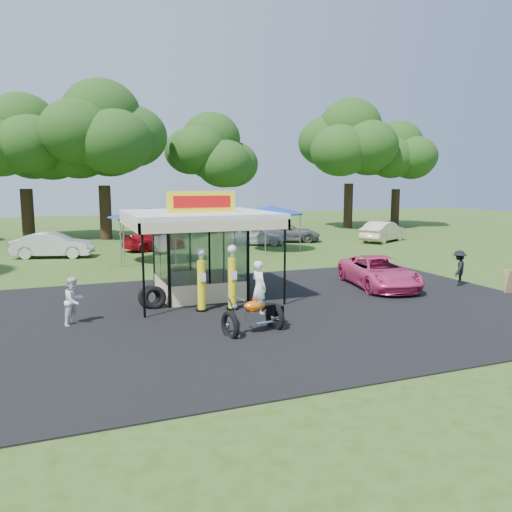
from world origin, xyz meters
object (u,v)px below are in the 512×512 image
Objects in this scene: spectator_west at (74,301)px; spectator_east_a at (459,268)px; kiosk_car at (187,275)px; bg_car_d at (288,233)px; gas_station_kiosk at (199,252)px; a_frame_sign at (512,282)px; pink_sedan at (379,272)px; bg_car_b at (155,241)px; bg_car_a at (53,245)px; gas_pump_left at (201,281)px; bg_car_e at (383,231)px; motorcycle at (257,304)px; bg_car_c at (256,236)px; tent_west at (148,213)px; tent_east at (271,210)px; gas_pump_right at (232,279)px.

spectator_east_a reaches higher than spectator_west.
bg_car_d is at bearing -39.17° from kiosk_car.
gas_station_kiosk is 3.41× the size of spectator_east_a.
pink_sedan is (-4.37, 2.95, 0.17)m from a_frame_sign.
spectator_west is 0.35× the size of bg_car_b.
spectator_west is 0.33× the size of bg_car_a.
gas_pump_left is 0.49× the size of bg_car_a.
bg_car_e is (6.08, 17.40, 0.29)m from a_frame_sign.
motorcycle is at bearing -177.13° from kiosk_car.
a_frame_sign is at bearing -53.80° from spectator_west.
motorcycle is 0.45× the size of bg_car_d.
spectator_east_a is at bearing -146.95° from bg_car_c.
bg_car_d is (3.02, 1.11, 0.01)m from bg_car_c.
gas_station_kiosk reaches higher than tent_west.
pink_sedan is 1.12× the size of tent_east.
bg_car_a is (-0.84, 15.94, -0.01)m from spectator_west.
spectator_west is at bearing 134.59° from kiosk_car.
spectator_west is 0.36× the size of tent_east.
bg_car_a reaches higher than bg_car_d.
gas_pump_right reaches higher than bg_car_d.
tent_east is at bearing 163.89° from bg_car_d.
tent_west is (-11.63, -6.31, 2.12)m from bg_car_d.
motorcycle reaches higher than kiosk_car.
bg_car_a is at bearing 44.70° from spectator_west.
gas_pump_right is at bearing -11.31° from gas_pump_left.
gas_station_kiosk is 5.42m from motorcycle.
bg_car_a is 1.06× the size of bg_car_b.
kiosk_car is 6.65m from spectator_west.
motorcycle is 0.47× the size of pink_sedan.
gas_pump_right reaches higher than bg_car_b.
bg_car_e is (18.64, 15.65, -0.30)m from gas_pump_left.
bg_car_c is (0.51, 15.95, 0.02)m from pink_sedan.
kiosk_car is at bearing 166.93° from a_frame_sign.
bg_car_b is at bearing 135.40° from a_frame_sign.
gas_pump_left is 1.43× the size of spectator_east_a.
tent_east is (7.96, 11.65, 0.95)m from gas_station_kiosk.
motorcycle is 0.56× the size of bg_car_c.
spectator_east_a is at bearing -159.37° from bg_car_d.
bg_car_c is at bearing 63.11° from gas_pump_left.
bg_car_b is (6.34, 1.26, -0.13)m from bg_car_a.
gas_pump_right is 2.38× the size of a_frame_sign.
kiosk_car is at bearing 167.13° from pink_sedan.
motorcycle is at bearing -177.96° from bg_car_c.
bg_car_a is (-5.57, 11.28, 0.28)m from kiosk_car.
pink_sedan is 1.02× the size of bg_car_e.
bg_car_c reaches higher than a_frame_sign.
tent_west reaches higher than bg_car_a.
gas_station_kiosk is 1.25× the size of tent_east.
bg_car_a is 1.07× the size of tent_east.
bg_car_b is (-11.26, 18.82, 0.13)m from a_frame_sign.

